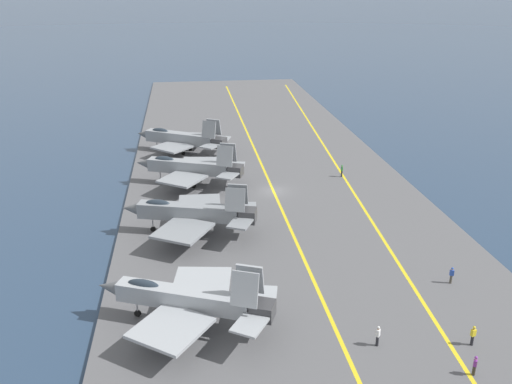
{
  "coord_description": "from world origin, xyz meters",
  "views": [
    {
      "loc": [
        -69.11,
        11.71,
        27.89
      ],
      "look_at": [
        -6.39,
        3.29,
        2.9
      ],
      "focal_mm": 38.0,
      "sensor_mm": 36.0,
      "label": 1
    }
  ],
  "objects_px": {
    "crew_white_vest": "(378,335)",
    "parked_jet_nearest": "(187,299)",
    "crew_yellow_vest": "(473,335)",
    "crew_green_vest": "(342,170)",
    "parked_jet_third": "(191,167)",
    "parked_jet_fourth": "(181,138)",
    "crew_blue_vest": "(452,274)",
    "parked_jet_second": "(191,212)",
    "crew_purple_vest": "(475,365)"
  },
  "relations": [
    {
      "from": "parked_jet_nearest",
      "to": "crew_white_vest",
      "type": "height_order",
      "value": "parked_jet_nearest"
    },
    {
      "from": "parked_jet_second",
      "to": "crew_green_vest",
      "type": "distance_m",
      "value": 28.03
    },
    {
      "from": "parked_jet_third",
      "to": "crew_white_vest",
      "type": "relative_size",
      "value": 8.67
    },
    {
      "from": "parked_jet_second",
      "to": "crew_purple_vest",
      "type": "distance_m",
      "value": 33.67
    },
    {
      "from": "parked_jet_fourth",
      "to": "crew_white_vest",
      "type": "height_order",
      "value": "parked_jet_fourth"
    },
    {
      "from": "crew_blue_vest",
      "to": "parked_jet_fourth",
      "type": "bearing_deg",
      "value": 28.85
    },
    {
      "from": "crew_green_vest",
      "to": "crew_blue_vest",
      "type": "relative_size",
      "value": 1.07
    },
    {
      "from": "parked_jet_second",
      "to": "crew_blue_vest",
      "type": "bearing_deg",
      "value": -120.14
    },
    {
      "from": "parked_jet_nearest",
      "to": "crew_blue_vest",
      "type": "relative_size",
      "value": 9.12
    },
    {
      "from": "parked_jet_fourth",
      "to": "crew_green_vest",
      "type": "height_order",
      "value": "parked_jet_fourth"
    },
    {
      "from": "parked_jet_third",
      "to": "crew_green_vest",
      "type": "relative_size",
      "value": 8.6
    },
    {
      "from": "parked_jet_fourth",
      "to": "crew_yellow_vest",
      "type": "distance_m",
      "value": 60.0
    },
    {
      "from": "crew_purple_vest",
      "to": "parked_jet_fourth",
      "type": "bearing_deg",
      "value": 19.73
    },
    {
      "from": "crew_green_vest",
      "to": "parked_jet_third",
      "type": "bearing_deg",
      "value": 91.17
    },
    {
      "from": "parked_jet_third",
      "to": "crew_blue_vest",
      "type": "bearing_deg",
      "value": -141.34
    },
    {
      "from": "parked_jet_fourth",
      "to": "parked_jet_third",
      "type": "bearing_deg",
      "value": -175.68
    },
    {
      "from": "parked_jet_third",
      "to": "crew_blue_vest",
      "type": "height_order",
      "value": "parked_jet_third"
    },
    {
      "from": "crew_white_vest",
      "to": "crew_blue_vest",
      "type": "xyz_separation_m",
      "value": [
        8.29,
        -10.32,
        -0.06
      ]
    },
    {
      "from": "crew_green_vest",
      "to": "parked_jet_fourth",
      "type": "bearing_deg",
      "value": 56.64
    },
    {
      "from": "parked_jet_third",
      "to": "crew_green_vest",
      "type": "height_order",
      "value": "parked_jet_third"
    },
    {
      "from": "parked_jet_nearest",
      "to": "crew_yellow_vest",
      "type": "bearing_deg",
      "value": -104.42
    },
    {
      "from": "parked_jet_third",
      "to": "parked_jet_fourth",
      "type": "height_order",
      "value": "parked_jet_third"
    },
    {
      "from": "crew_green_vest",
      "to": "parked_jet_nearest",
      "type": "bearing_deg",
      "value": 145.83
    },
    {
      "from": "crew_green_vest",
      "to": "crew_yellow_vest",
      "type": "bearing_deg",
      "value": 178.98
    },
    {
      "from": "parked_jet_second",
      "to": "crew_purple_vest",
      "type": "height_order",
      "value": "parked_jet_second"
    },
    {
      "from": "parked_jet_second",
      "to": "parked_jet_fourth",
      "type": "xyz_separation_m",
      "value": [
        31.98,
        0.9,
        -0.27
      ]
    },
    {
      "from": "parked_jet_third",
      "to": "crew_purple_vest",
      "type": "bearing_deg",
      "value": -155.13
    },
    {
      "from": "crew_yellow_vest",
      "to": "parked_jet_fourth",
      "type": "bearing_deg",
      "value": 22.28
    },
    {
      "from": "crew_purple_vest",
      "to": "crew_blue_vest",
      "type": "bearing_deg",
      "value": -19.18
    },
    {
      "from": "parked_jet_second",
      "to": "crew_white_vest",
      "type": "bearing_deg",
      "value": -147.7
    },
    {
      "from": "parked_jet_nearest",
      "to": "crew_blue_vest",
      "type": "xyz_separation_m",
      "value": [
        3.44,
        -25.28,
        -1.61
      ]
    },
    {
      "from": "parked_jet_third",
      "to": "parked_jet_nearest",
      "type": "bearing_deg",
      "value": 178.31
    },
    {
      "from": "parked_jet_nearest",
      "to": "crew_green_vest",
      "type": "relative_size",
      "value": 8.51
    },
    {
      "from": "crew_white_vest",
      "to": "parked_jet_nearest",
      "type": "bearing_deg",
      "value": 72.03
    },
    {
      "from": "crew_yellow_vest",
      "to": "crew_blue_vest",
      "type": "relative_size",
      "value": 1.03
    },
    {
      "from": "crew_green_vest",
      "to": "parked_jet_second",
      "type": "bearing_deg",
      "value": 126.25
    },
    {
      "from": "parked_jet_second",
      "to": "parked_jet_fourth",
      "type": "bearing_deg",
      "value": 1.61
    },
    {
      "from": "parked_jet_nearest",
      "to": "parked_jet_third",
      "type": "xyz_separation_m",
      "value": [
        33.81,
        -1.0,
        0.13
      ]
    },
    {
      "from": "crew_white_vest",
      "to": "parked_jet_third",
      "type": "bearing_deg",
      "value": 19.86
    },
    {
      "from": "crew_yellow_vest",
      "to": "crew_blue_vest",
      "type": "height_order",
      "value": "crew_yellow_vest"
    },
    {
      "from": "parked_jet_second",
      "to": "parked_jet_third",
      "type": "xyz_separation_m",
      "value": [
        16.09,
        -0.3,
        -0.03
      ]
    },
    {
      "from": "parked_jet_nearest",
      "to": "parked_jet_second",
      "type": "distance_m",
      "value": 17.73
    },
    {
      "from": "parked_jet_second",
      "to": "crew_blue_vest",
      "type": "xyz_separation_m",
      "value": [
        -14.28,
        -24.59,
        -1.77
      ]
    },
    {
      "from": "crew_yellow_vest",
      "to": "crew_white_vest",
      "type": "relative_size",
      "value": 0.97
    },
    {
      "from": "crew_green_vest",
      "to": "crew_yellow_vest",
      "type": "xyz_separation_m",
      "value": [
        -40.05,
        0.72,
        -0.04
      ]
    },
    {
      "from": "parked_jet_second",
      "to": "crew_yellow_vest",
      "type": "distance_m",
      "value": 32.14
    },
    {
      "from": "crew_purple_vest",
      "to": "parked_jet_nearest",
      "type": "bearing_deg",
      "value": 66.37
    },
    {
      "from": "parked_jet_second",
      "to": "crew_purple_vest",
      "type": "xyz_separation_m",
      "value": [
        -26.86,
        -20.21,
        -1.8
      ]
    },
    {
      "from": "crew_green_vest",
      "to": "crew_yellow_vest",
      "type": "relative_size",
      "value": 1.04
    },
    {
      "from": "crew_green_vest",
      "to": "crew_white_vest",
      "type": "bearing_deg",
      "value": 168.02
    }
  ]
}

